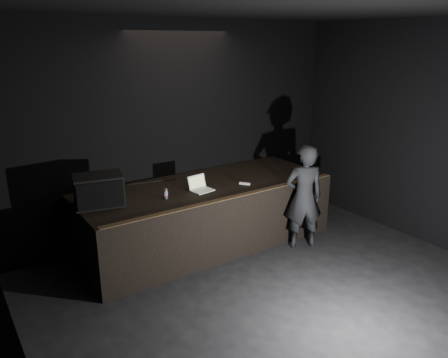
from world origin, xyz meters
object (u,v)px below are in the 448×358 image
Objects in this scene: stage_riser at (206,214)px; person at (304,197)px; laptop at (200,187)px; stage_monitor at (99,190)px; beer_can at (166,193)px.

person reaches higher than stage_riser.
laptop is 1.63m from person.
stage_monitor is 4.82× the size of beer_can.
person is at bearing -6.94° from stage_monitor.
stage_monitor is 0.44× the size of person.
person is (1.41, -0.77, -0.22)m from laptop.
beer_can is (0.87, -0.27, -0.14)m from stage_monitor.
beer_can is at bearing 4.21° from person.
stage_monitor is at bearing 162.75° from laptop.
person reaches higher than beer_can.
laptop is at bearing -4.27° from person.
stage_riser is at bearing -13.93° from person.
stage_monitor reaches higher than laptop.
laptop reaches higher than beer_can.
laptop is at bearing 3.27° from stage_monitor.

